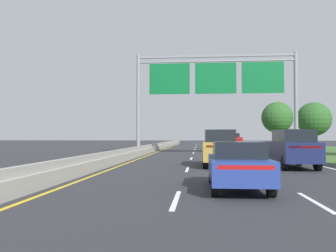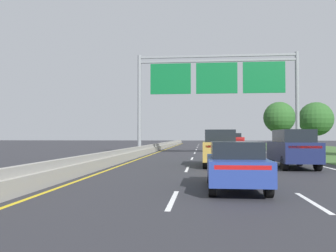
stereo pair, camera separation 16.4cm
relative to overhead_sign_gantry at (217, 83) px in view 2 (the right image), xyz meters
The scene contains 10 objects.
ground_plane 6.86m from the overhead_sign_gantry, 105.75° to the left, with size 220.00×220.00×0.00m, color #2B2B30.
lane_striping 6.80m from the overhead_sign_gantry, 116.35° to the left, with size 11.96×106.00×0.01m.
median_barrier_concrete 9.48m from the overhead_sign_gantry, behind, with size 0.60×110.00×0.85m.
overhead_sign_gantry is the anchor object (origin of this frame).
pickup_truck_red 19.72m from the overhead_sign_gantry, 79.64° to the left, with size 2.02×5.41×2.20m.
car_navy_right_lane_suv 14.78m from the overhead_sign_gantry, 74.66° to the right, with size 1.96×4.72×2.11m.
car_gold_centre_lane_suv 13.75m from the overhead_sign_gantry, 91.71° to the right, with size 1.90×4.70×2.11m.
car_blue_centre_lane_sedan 22.12m from the overhead_sign_gantry, 90.66° to the right, with size 1.84×4.41×1.57m.
roadside_tree_far 16.71m from the overhead_sign_gantry, 41.47° to the left, with size 4.10×4.10×5.88m.
roadside_tree_distant 25.88m from the overhead_sign_gantry, 65.56° to the left, with size 4.90×4.90×7.15m.
Camera 2 is at (-1.03, 0.81, 1.75)m, focal length 37.63 mm.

